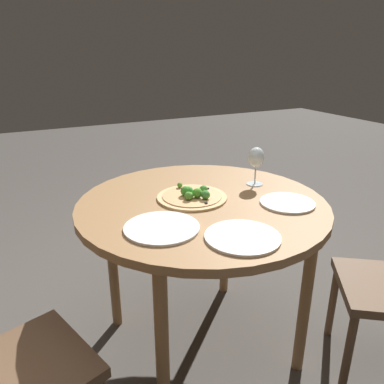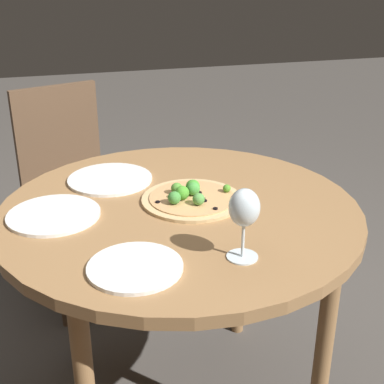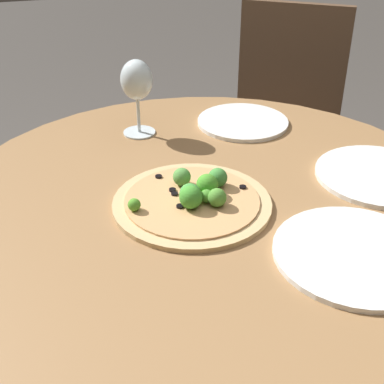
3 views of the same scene
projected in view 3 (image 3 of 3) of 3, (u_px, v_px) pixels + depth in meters
name	position (u px, v px, depth m)	size (l,w,h in m)	color
dining_table	(210.00, 227.00, 1.10)	(1.07, 1.07, 0.77)	olive
chair_2	(281.00, 138.00, 1.93)	(0.56, 0.56, 0.95)	brown
pizza	(194.00, 199.00, 1.02)	(0.31, 0.31, 0.06)	tan
wine_glass	(137.00, 82.00, 1.24)	(0.08, 0.08, 0.18)	silver
plate_near	(379.00, 175.00, 1.12)	(0.26, 0.26, 0.01)	white
plate_far	(356.00, 254.00, 0.89)	(0.28, 0.28, 0.01)	white
plate_side	(243.00, 122.00, 1.36)	(0.23, 0.23, 0.01)	white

